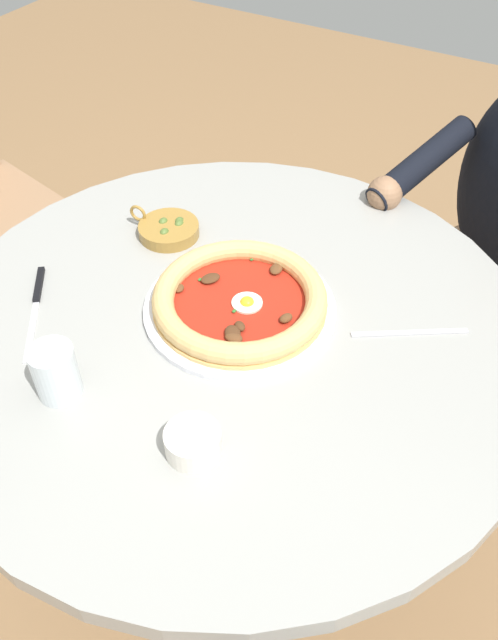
{
  "coord_description": "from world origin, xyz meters",
  "views": [
    {
      "loc": [
        -0.65,
        -0.41,
        1.46
      ],
      "look_at": [
        0.02,
        -0.02,
        0.71
      ],
      "focal_mm": 36.93,
      "sensor_mm": 36.0,
      "label": 1
    }
  ],
  "objects_px": {
    "water_glass": "(56,374)",
    "fork_utensil": "(410,333)",
    "pizza_on_plate": "(242,302)",
    "steak_knife": "(37,298)",
    "ramekin_capers": "(193,441)",
    "dining_table": "(233,376)",
    "olive_pan": "(168,229)"
  },
  "relations": [
    {
      "from": "dining_table",
      "to": "steak_knife",
      "type": "bearing_deg",
      "value": 111.79
    },
    {
      "from": "steak_knife",
      "to": "olive_pan",
      "type": "distance_m",
      "value": 0.27
    },
    {
      "from": "pizza_on_plate",
      "to": "olive_pan",
      "type": "xyz_separation_m",
      "value": [
        0.11,
        0.23,
        -0.01
      ]
    },
    {
      "from": "pizza_on_plate",
      "to": "water_glass",
      "type": "distance_m",
      "value": 0.31
    },
    {
      "from": "pizza_on_plate",
      "to": "water_glass",
      "type": "xyz_separation_m",
      "value": [
        -0.28,
        0.14,
        0.02
      ]
    },
    {
      "from": "olive_pan",
      "to": "fork_utensil",
      "type": "distance_m",
      "value": 0.48
    },
    {
      "from": "dining_table",
      "to": "pizza_on_plate",
      "type": "relative_size",
      "value": 3.11
    },
    {
      "from": "pizza_on_plate",
      "to": "dining_table",
      "type": "bearing_deg",
      "value": 170.45
    },
    {
      "from": "dining_table",
      "to": "steak_knife",
      "type": "xyz_separation_m",
      "value": [
        -0.12,
        0.31,
        0.14
      ]
    },
    {
      "from": "olive_pan",
      "to": "fork_utensil",
      "type": "height_order",
      "value": "olive_pan"
    },
    {
      "from": "water_glass",
      "to": "ramekin_capers",
      "type": "relative_size",
      "value": 1.11
    },
    {
      "from": "pizza_on_plate",
      "to": "water_glass",
      "type": "bearing_deg",
      "value": 153.25
    },
    {
      "from": "pizza_on_plate",
      "to": "olive_pan",
      "type": "relative_size",
      "value": 2.29
    },
    {
      "from": "water_glass",
      "to": "fork_utensil",
      "type": "relative_size",
      "value": 0.52
    },
    {
      "from": "fork_utensil",
      "to": "steak_knife",
      "type": "bearing_deg",
      "value": 112.91
    },
    {
      "from": "water_glass",
      "to": "fork_utensil",
      "type": "bearing_deg",
      "value": -47.02
    },
    {
      "from": "pizza_on_plate",
      "to": "steak_knife",
      "type": "xyz_separation_m",
      "value": [
        -0.15,
        0.31,
        -0.02
      ]
    },
    {
      "from": "steak_knife",
      "to": "ramekin_capers",
      "type": "relative_size",
      "value": 2.4
    },
    {
      "from": "ramekin_capers",
      "to": "olive_pan",
      "type": "height_order",
      "value": "olive_pan"
    },
    {
      "from": "pizza_on_plate",
      "to": "ramekin_capers",
      "type": "distance_m",
      "value": 0.28
    },
    {
      "from": "dining_table",
      "to": "ramekin_capers",
      "type": "xyz_separation_m",
      "value": [
        -0.24,
        -0.09,
        0.16
      ]
    },
    {
      "from": "dining_table",
      "to": "olive_pan",
      "type": "height_order",
      "value": "olive_pan"
    },
    {
      "from": "steak_knife",
      "to": "pizza_on_plate",
      "type": "bearing_deg",
      "value": -64.36
    },
    {
      "from": "olive_pan",
      "to": "fork_utensil",
      "type": "relative_size",
      "value": 0.85
    },
    {
      "from": "dining_table",
      "to": "pizza_on_plate",
      "type": "bearing_deg",
      "value": -9.55
    },
    {
      "from": "steak_knife",
      "to": "ramekin_capers",
      "type": "xyz_separation_m",
      "value": [
        -0.12,
        -0.39,
        0.02
      ]
    },
    {
      "from": "ramekin_capers",
      "to": "fork_utensil",
      "type": "bearing_deg",
      "value": -25.8
    },
    {
      "from": "water_glass",
      "to": "ramekin_capers",
      "type": "bearing_deg",
      "value": -86.95
    },
    {
      "from": "water_glass",
      "to": "ramekin_capers",
      "type": "xyz_separation_m",
      "value": [
        0.01,
        -0.22,
        -0.02
      ]
    },
    {
      "from": "olive_pan",
      "to": "ramekin_capers",
      "type": "bearing_deg",
      "value": -140.77
    },
    {
      "from": "steak_knife",
      "to": "fork_utensil",
      "type": "xyz_separation_m",
      "value": [
        0.24,
        -0.57,
        -0.0
      ]
    },
    {
      "from": "water_glass",
      "to": "olive_pan",
      "type": "height_order",
      "value": "water_glass"
    }
  ]
}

